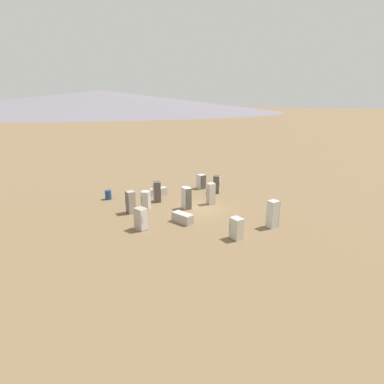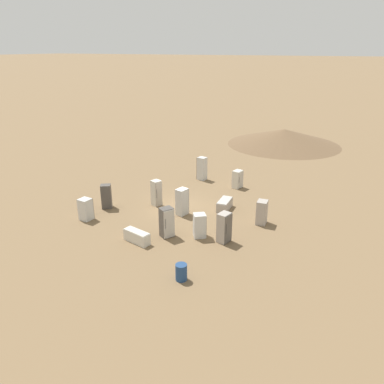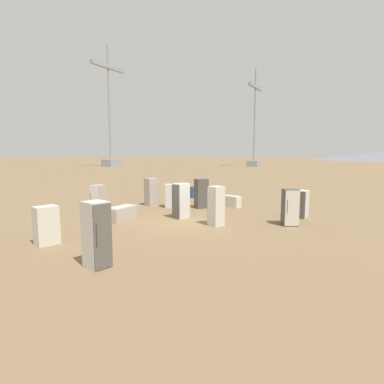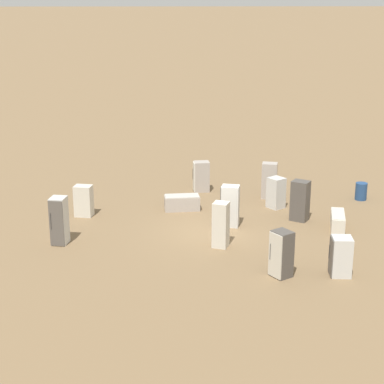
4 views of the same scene
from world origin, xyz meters
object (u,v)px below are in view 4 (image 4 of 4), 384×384
object	(u,v)px
discarded_fridge_1	(201,177)
discarded_fridge_5	(84,201)
discarded_fridge_0	(281,254)
rusty_barrel	(361,191)
discarded_fridge_6	(182,203)
discarded_fridge_10	(269,181)
discarded_fridge_3	(338,221)
discarded_fridge_9	(300,201)
discarded_fridge_7	(59,221)
discarded_fridge_8	(230,206)
discarded_fridge_11	(341,256)
discarded_fridge_2	(221,225)
discarded_fridge_4	(276,193)

from	to	relation	value
discarded_fridge_1	discarded_fridge_5	distance (m)	6.54
discarded_fridge_0	rusty_barrel	size ratio (longest dim) A/B	2.02
discarded_fridge_6	discarded_fridge_10	xyz separation A→B (m)	(-4.31, -1.64, 0.54)
discarded_fridge_0	discarded_fridge_1	size ratio (longest dim) A/B	1.10
rusty_barrel	discarded_fridge_3	bearing A→B (deg)	61.33
discarded_fridge_6	discarded_fridge_9	bearing A→B (deg)	68.14
discarded_fridge_7	discarded_fridge_8	distance (m)	7.22
discarded_fridge_8	discarded_fridge_9	bearing A→B (deg)	-65.66
discarded_fridge_5	rusty_barrel	distance (m)	13.32
discarded_fridge_0	discarded_fridge_9	distance (m)	6.13
discarded_fridge_0	discarded_fridge_11	distance (m)	2.13
discarded_fridge_10	discarded_fridge_11	world-z (taller)	discarded_fridge_10
discarded_fridge_10	discarded_fridge_11	bearing A→B (deg)	-69.90
discarded_fridge_10	discarded_fridge_11	distance (m)	9.18
discarded_fridge_11	discarded_fridge_5	bearing A→B (deg)	60.24
discarded_fridge_0	discarded_fridge_7	size ratio (longest dim) A/B	0.88
discarded_fridge_2	discarded_fridge_4	bearing A→B (deg)	79.45
discarded_fridge_4	discarded_fridge_0	bearing A→B (deg)	-133.16
discarded_fridge_1	discarded_fridge_2	xyz separation A→B (m)	(-0.37, 7.49, 0.15)
discarded_fridge_2	discarded_fridge_0	bearing A→B (deg)	-35.06
discarded_fridge_8	discarded_fridge_9	size ratio (longest dim) A/B	1.00
discarded_fridge_9	rusty_barrel	world-z (taller)	discarded_fridge_9
discarded_fridge_4	discarded_fridge_5	size ratio (longest dim) A/B	1.03
discarded_fridge_3	discarded_fridge_11	bearing A→B (deg)	88.90
discarded_fridge_2	discarded_fridge_10	xyz separation A→B (m)	(-2.90, -6.22, -0.03)
discarded_fridge_3	discarded_fridge_5	world-z (taller)	discarded_fridge_5
rusty_barrel	discarded_fridge_6	bearing A→B (deg)	7.73
discarded_fridge_3	rusty_barrel	size ratio (longest dim) A/B	2.09
discarded_fridge_9	discarded_fridge_11	distance (m)	5.85
discarded_fridge_2	discarded_fridge_4	distance (m)	5.58
discarded_fridge_1	rusty_barrel	distance (m)	7.90
discarded_fridge_4	discarded_fridge_7	size ratio (longest dim) A/B	0.75
discarded_fridge_0	discarded_fridge_11	xyz separation A→B (m)	(-2.12, 0.00, -0.13)
discarded_fridge_9	discarded_fridge_1	bearing A→B (deg)	165.01
discarded_fridge_3	discarded_fridge_8	bearing A→B (deg)	5.44
discarded_fridge_5	discarded_fridge_10	bearing A→B (deg)	26.69
discarded_fridge_7	rusty_barrel	xyz separation A→B (m)	(-13.75, -5.19, -0.55)
discarded_fridge_2	rusty_barrel	bearing A→B (deg)	59.85
discarded_fridge_8	discarded_fridge_10	size ratio (longest dim) A/B	1.02
discarded_fridge_10	discarded_fridge_11	size ratio (longest dim) A/B	1.24
discarded_fridge_1	discarded_fridge_11	xyz separation A→B (m)	(-4.38, 10.37, -0.06)
discarded_fridge_5	discarded_fridge_10	size ratio (longest dim) A/B	0.80
discarded_fridge_5	discarded_fridge_3	bearing A→B (deg)	0.92
discarded_fridge_1	discarded_fridge_7	size ratio (longest dim) A/B	0.80
rusty_barrel	discarded_fridge_7	bearing A→B (deg)	20.68
discarded_fridge_1	discarded_fridge_2	world-z (taller)	discarded_fridge_2
discarded_fridge_3	discarded_fridge_0	bearing A→B (deg)	67.56
discarded_fridge_0	discarded_fridge_9	size ratio (longest dim) A/B	0.94
discarded_fridge_3	rusty_barrel	bearing A→B (deg)	-106.15
discarded_fridge_5	discarded_fridge_9	size ratio (longest dim) A/B	0.78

